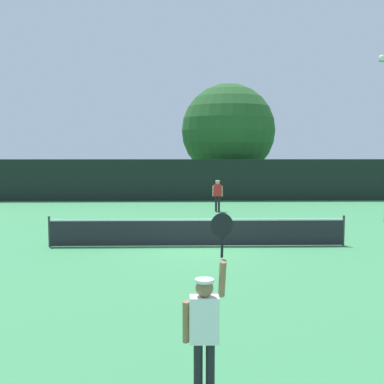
{
  "coord_description": "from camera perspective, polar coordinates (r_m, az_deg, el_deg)",
  "views": [
    {
      "loc": [
        -0.55,
        -16.33,
        3.34
      ],
      "look_at": [
        -0.08,
        5.11,
        1.46
      ],
      "focal_mm": 44.19,
      "sensor_mm": 36.0,
      "label": 1
    }
  ],
  "objects": [
    {
      "name": "ground_plane",
      "position": [
        16.68,
        0.66,
        -6.54
      ],
      "size": [
        120.0,
        120.0,
        0.0
      ],
      "primitive_type": "plane",
      "color": "#387F4C"
    },
    {
      "name": "tennis_net",
      "position": [
        16.59,
        0.66,
        -4.8
      ],
      "size": [
        10.4,
        0.08,
        1.07
      ],
      "color": "#232328",
      "rests_on": "ground"
    },
    {
      "name": "perimeter_fence",
      "position": [
        31.58,
        -0.26,
        1.46
      ],
      "size": [
        33.19,
        0.12,
        2.77
      ],
      "primitive_type": "cube",
      "color": "black",
      "rests_on": "ground"
    },
    {
      "name": "player_serving",
      "position": [
        6.41,
        1.59,
        -15.3
      ],
      "size": [
        0.68,
        0.4,
        2.53
      ],
      "color": "white",
      "rests_on": "ground"
    },
    {
      "name": "player_receiving",
      "position": [
        25.96,
        3.1,
        -0.05
      ],
      "size": [
        0.57,
        0.25,
        1.71
      ],
      "rotation": [
        0.0,
        0.0,
        3.14
      ],
      "color": "red",
      "rests_on": "ground"
    },
    {
      "name": "tennis_ball",
      "position": [
        18.77,
        -4.29,
        -5.15
      ],
      "size": [
        0.07,
        0.07,
        0.07
      ],
      "primitive_type": "sphere",
      "color": "#CCE033",
      "rests_on": "ground"
    },
    {
      "name": "large_tree",
      "position": [
        36.36,
        4.4,
        7.38
      ],
      "size": [
        7.09,
        7.09,
        8.41
      ],
      "color": "brown",
      "rests_on": "ground"
    },
    {
      "name": "parked_car_near",
      "position": [
        40.05,
        -12.69,
        1.21
      ],
      "size": [
        2.06,
        4.27,
        1.69
      ],
      "rotation": [
        0.0,
        0.0,
        0.04
      ],
      "color": "red",
      "rests_on": "ground"
    }
  ]
}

